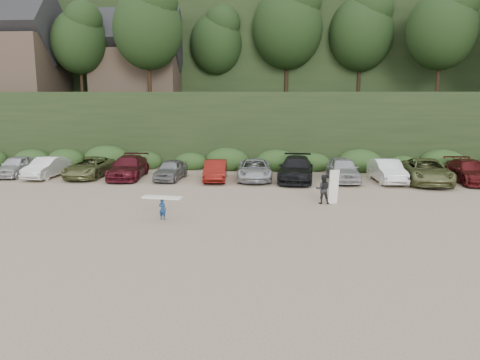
{
  "coord_description": "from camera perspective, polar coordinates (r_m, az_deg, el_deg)",
  "views": [
    {
      "loc": [
        1.56,
        -21.62,
        5.9
      ],
      "look_at": [
        -0.43,
        3.0,
        1.3
      ],
      "focal_mm": 35.0,
      "sensor_mm": 36.0,
      "label": 1
    }
  ],
  "objects": [
    {
      "name": "ground",
      "position": [
        22.46,
        0.48,
        -4.68
      ],
      "size": [
        120.0,
        120.0,
        0.0
      ],
      "primitive_type": "plane",
      "color": "tan",
      "rests_on": "ground"
    },
    {
      "name": "adult_surfer",
      "position": [
        25.63,
        10.19,
        -1.08
      ],
      "size": [
        1.25,
        0.64,
        1.88
      ],
      "color": "black",
      "rests_on": "ground"
    },
    {
      "name": "hillside_backdrop",
      "position": [
        57.82,
        2.91,
        15.81
      ],
      "size": [
        90.0,
        41.5,
        28.0
      ],
      "color": "black",
      "rests_on": "ground"
    },
    {
      "name": "parked_cars",
      "position": [
        32.11,
        5.97,
        1.27
      ],
      "size": [
        39.13,
        6.01,
        1.62
      ],
      "color": "silver",
      "rests_on": "ground"
    },
    {
      "name": "child_surfer",
      "position": [
        22.34,
        -9.45,
        -2.9
      ],
      "size": [
        1.91,
        0.75,
        1.12
      ],
      "color": "navy",
      "rests_on": "ground"
    }
  ]
}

